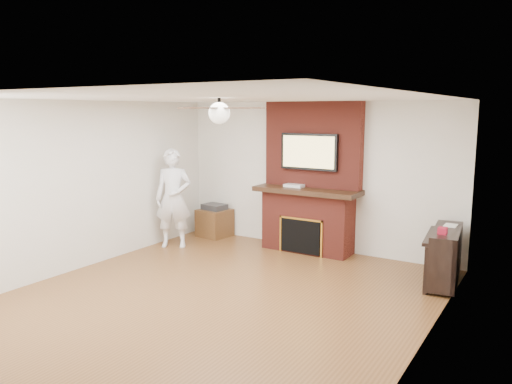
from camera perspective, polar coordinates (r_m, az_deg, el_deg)
The scene contains 11 objects.
room_shell at distance 6.18m, azimuth -4.10°, elevation -0.98°, with size 5.36×5.86×2.86m.
fireplace at distance 8.39m, azimuth 6.13°, elevation -0.05°, with size 1.78×0.64×2.50m.
tv at distance 8.27m, azimuth 6.08°, elevation 4.59°, with size 1.00×0.08×0.60m.
ceiling_fan at distance 6.08m, azimuth -4.22°, elevation 9.09°, with size 1.21×1.21×0.31m.
person at distance 8.72m, azimuth -9.43°, elevation -0.70°, with size 0.63×0.42×1.71m, color white.
side_table at distance 9.45m, azimuth -4.75°, elevation -3.37°, with size 0.59×0.59×0.61m.
piano at distance 7.30m, azimuth 20.81°, elevation -6.72°, with size 0.56×1.21×0.86m.
cable_box at distance 8.40m, azimuth 4.37°, elevation 0.73°, with size 0.32×0.18×0.05m, color silver.
candle_orange at distance 8.49m, azimuth 4.71°, elevation -6.36°, with size 0.07×0.07×0.13m, color red.
candle_green at distance 8.40m, azimuth 5.62°, elevation -6.70°, with size 0.07×0.07×0.08m, color #307A3A.
candle_cream at distance 8.39m, azimuth 5.87°, elevation -6.66°, with size 0.08×0.08×0.10m, color #FFDECA.
Camera 1 is at (3.56, -4.93, 2.35)m, focal length 35.00 mm.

